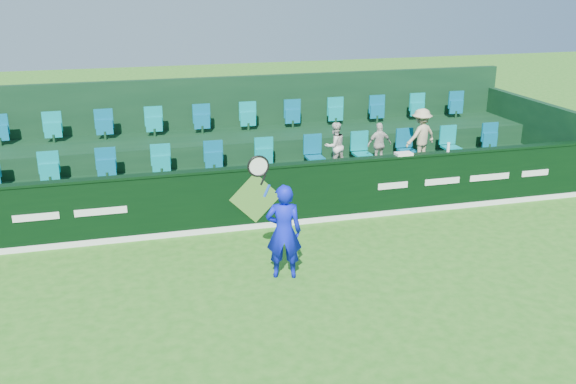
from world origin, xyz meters
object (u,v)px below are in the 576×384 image
object	(u,v)px
spectator_middle	(379,144)
spectator_right	(421,136)
towel	(404,154)
drinks_bottle	(448,147)
tennis_player	(283,231)
spectator_left	(335,146)

from	to	relation	value
spectator_middle	spectator_right	xyz separation A→B (m)	(1.06, 0.00, 0.14)
towel	drinks_bottle	xyz separation A→B (m)	(1.08, 0.00, 0.08)
tennis_player	spectator_left	distance (m)	4.17
spectator_left	spectator_right	xyz separation A→B (m)	(2.17, 0.00, 0.10)
spectator_middle	spectator_right	size ratio (longest dim) A/B	0.79
towel	spectator_left	bearing A→B (deg)	137.14
spectator_middle	drinks_bottle	distance (m)	1.63
tennis_player	spectator_left	bearing A→B (deg)	58.61
tennis_player	drinks_bottle	bearing A→B (deg)	28.56
spectator_middle	drinks_bottle	xyz separation A→B (m)	(1.18, -1.12, 0.14)
tennis_player	spectator_right	bearing A→B (deg)	39.29
spectator_middle	spectator_right	bearing A→B (deg)	176.77
tennis_player	drinks_bottle	world-z (taller)	tennis_player
tennis_player	towel	size ratio (longest dim) A/B	6.45
spectator_left	spectator_middle	bearing A→B (deg)	164.43
spectator_middle	spectator_right	distance (m)	1.07
tennis_player	spectator_left	world-z (taller)	tennis_player
spectator_left	spectator_right	size ratio (longest dim) A/B	0.84
spectator_left	towel	world-z (taller)	spectator_left
towel	spectator_right	bearing A→B (deg)	49.44
spectator_middle	spectator_right	world-z (taller)	spectator_right
spectator_left	towel	size ratio (longest dim) A/B	3.02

